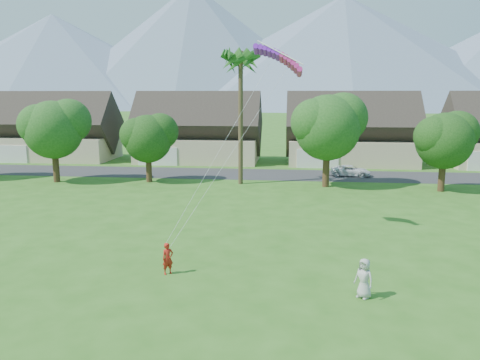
# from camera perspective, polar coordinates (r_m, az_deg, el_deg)

# --- Properties ---
(ground) EXTENTS (500.00, 500.00, 0.00)m
(ground) POSITION_cam_1_polar(r_m,az_deg,el_deg) (17.65, -3.78, -18.29)
(ground) COLOR #2D6019
(ground) RESTS_ON ground
(street) EXTENTS (90.00, 7.00, 0.01)m
(street) POSITION_cam_1_polar(r_m,az_deg,el_deg) (50.03, 3.04, 0.69)
(street) COLOR #2D2D30
(street) RESTS_ON ground
(kite_flyer) EXTENTS (0.66, 0.64, 1.53)m
(kite_flyer) POSITION_cam_1_polar(r_m,az_deg,el_deg) (22.82, -8.80, -9.44)
(kite_flyer) COLOR #B21F14
(kite_flyer) RESTS_ON ground
(watcher) EXTENTS (0.99, 0.96, 1.72)m
(watcher) POSITION_cam_1_polar(r_m,az_deg,el_deg) (20.72, 14.88, -11.51)
(watcher) COLOR #AFAEAA
(watcher) RESTS_ON ground
(parked_car) EXTENTS (4.30, 2.40, 1.14)m
(parked_car) POSITION_cam_1_polar(r_m,az_deg,el_deg) (50.24, 13.34, 1.11)
(parked_car) COLOR white
(parked_car) RESTS_ON ground
(mountain_ridge) EXTENTS (540.00, 240.00, 70.00)m
(mountain_ridge) POSITION_cam_1_polar(r_m,az_deg,el_deg) (276.10, 8.17, 14.64)
(mountain_ridge) COLOR slate
(mountain_ridge) RESTS_ON ground
(houses_row) EXTENTS (72.75, 8.19, 8.86)m
(houses_row) POSITION_cam_1_polar(r_m,az_deg,el_deg) (58.48, 4.08, 5.49)
(houses_row) COLOR beige
(houses_row) RESTS_ON ground
(tree_row) EXTENTS (62.27, 6.67, 8.45)m
(tree_row) POSITION_cam_1_polar(r_m,az_deg,el_deg) (43.47, 1.12, 5.71)
(tree_row) COLOR #47301C
(tree_row) RESTS_ON ground
(fan_palm) EXTENTS (3.00, 3.00, 13.80)m
(fan_palm) POSITION_cam_1_polar(r_m,az_deg,el_deg) (44.11, 0.08, 14.77)
(fan_palm) COLOR #4C3D26
(fan_palm) RESTS_ON ground
(parafoil_kite) EXTENTS (3.26, 1.21, 0.50)m
(parafoil_kite) POSITION_cam_1_polar(r_m,az_deg,el_deg) (28.12, 4.89, 14.77)
(parafoil_kite) COLOR purple
(parafoil_kite) RESTS_ON ground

